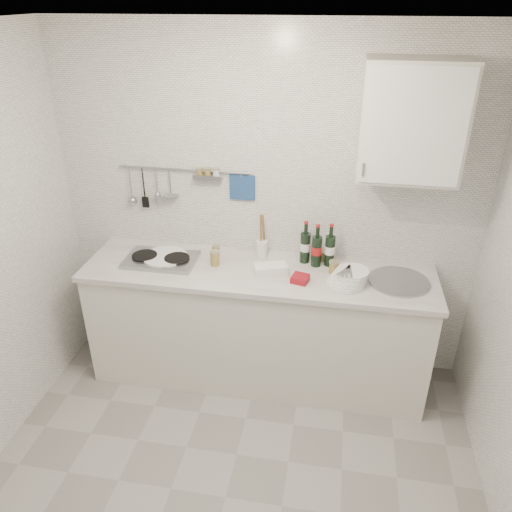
% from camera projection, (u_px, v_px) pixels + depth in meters
% --- Properties ---
extents(floor, '(3.00, 3.00, 0.00)m').
position_uv_depth(floor, '(226.00, 497.00, 2.92)').
color(floor, slate).
rests_on(floor, ground).
extents(ceiling, '(3.00, 3.00, 0.00)m').
position_uv_depth(ceiling, '(205.00, 31.00, 1.75)').
color(ceiling, silver).
rests_on(ceiling, back_wall).
extents(back_wall, '(3.00, 0.02, 2.50)m').
position_uv_depth(back_wall, '(265.00, 209.00, 3.56)').
color(back_wall, silver).
rests_on(back_wall, floor).
extents(counter, '(2.44, 0.64, 0.96)m').
position_uv_depth(counter, '(258.00, 327.00, 3.68)').
color(counter, beige).
rests_on(counter, floor).
extents(wall_rail, '(0.98, 0.09, 0.34)m').
position_uv_depth(wall_rail, '(181.00, 183.00, 3.53)').
color(wall_rail, '#93969B').
rests_on(wall_rail, back_wall).
extents(wall_cabinet, '(0.60, 0.38, 0.70)m').
position_uv_depth(wall_cabinet, '(412.00, 121.00, 2.93)').
color(wall_cabinet, beige).
rests_on(wall_cabinet, back_wall).
extents(plate_stack_hob, '(0.33, 0.33, 0.04)m').
position_uv_depth(plate_stack_hob, '(164.00, 258.00, 3.56)').
color(plate_stack_hob, '#4B51AA').
rests_on(plate_stack_hob, counter).
extents(plate_stack_sink, '(0.27, 0.26, 0.11)m').
position_uv_depth(plate_stack_sink, '(349.00, 278.00, 3.26)').
color(plate_stack_sink, white).
rests_on(plate_stack_sink, counter).
extents(wine_bottles, '(0.25, 0.11, 0.31)m').
position_uv_depth(wine_bottles, '(317.00, 244.00, 3.45)').
color(wine_bottles, black).
rests_on(wine_bottles, counter).
extents(butter_dish, '(0.25, 0.18, 0.07)m').
position_uv_depth(butter_dish, '(271.00, 269.00, 3.39)').
color(butter_dish, white).
rests_on(butter_dish, counter).
extents(strawberry_punnet, '(0.13, 0.13, 0.04)m').
position_uv_depth(strawberry_punnet, '(300.00, 279.00, 3.30)').
color(strawberry_punnet, '#A3121A').
rests_on(strawberry_punnet, counter).
extents(utensil_crock, '(0.08, 0.08, 0.33)m').
position_uv_depth(utensil_crock, '(262.00, 246.00, 3.60)').
color(utensil_crock, white).
rests_on(utensil_crock, counter).
extents(jar_a, '(0.06, 0.06, 0.08)m').
position_uv_depth(jar_a, '(216.00, 250.00, 3.62)').
color(jar_a, olive).
rests_on(jar_a, counter).
extents(jar_b, '(0.06, 0.06, 0.08)m').
position_uv_depth(jar_b, '(323.00, 255.00, 3.56)').
color(jar_b, olive).
rests_on(jar_b, counter).
extents(jar_c, '(0.07, 0.07, 0.09)m').
position_uv_depth(jar_c, '(334.00, 267.00, 3.39)').
color(jar_c, olive).
rests_on(jar_c, counter).
extents(jar_d, '(0.07, 0.07, 0.11)m').
position_uv_depth(jar_d, '(215.00, 258.00, 3.49)').
color(jar_d, olive).
rests_on(jar_d, counter).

